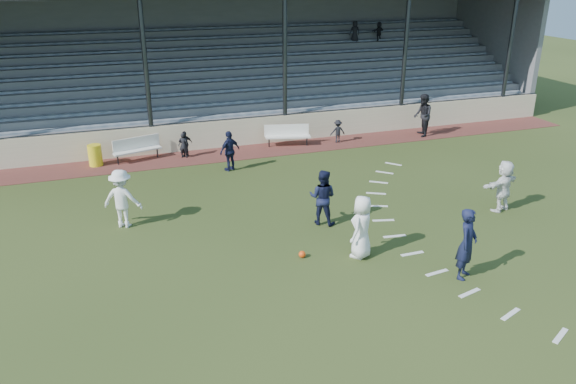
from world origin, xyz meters
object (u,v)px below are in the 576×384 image
object	(u,v)px
bench_right	(287,133)
bench_left	(137,147)
football	(302,254)
trash_bin	(95,155)
player_navy_lead	(467,244)
player_white_lead	(362,227)
official	(423,115)

from	to	relation	value
bench_right	bench_left	bearing A→B (deg)	-168.17
football	bench_right	bearing A→B (deg)	73.40
trash_bin	player_navy_lead	world-z (taller)	player_navy_lead
player_white_lead	player_navy_lead	world-z (taller)	player_navy_lead
player_white_lead	player_navy_lead	distance (m)	2.79
bench_left	football	bearing A→B (deg)	-86.72
official	player_navy_lead	bearing A→B (deg)	-9.14
official	player_white_lead	bearing A→B (deg)	-21.40
trash_bin	player_white_lead	world-z (taller)	player_white_lead
bench_left	football	xyz separation A→B (m)	(3.56, -10.12, -0.49)
bench_left	trash_bin	bearing A→B (deg)	170.18
bench_right	official	bearing A→B (deg)	7.53
bench_right	player_navy_lead	world-z (taller)	player_navy_lead
bench_left	football	world-z (taller)	bench_left
trash_bin	player_white_lead	xyz separation A→B (m)	(6.79, -10.38, 0.45)
bench_right	trash_bin	world-z (taller)	bench_right
bench_right	player_navy_lead	distance (m)	12.34
bench_left	trash_bin	distance (m)	1.68
trash_bin	official	distance (m)	14.74
official	trash_bin	bearing A→B (deg)	-74.70
bench_right	player_white_lead	bearing A→B (deg)	-84.66
player_navy_lead	official	distance (m)	13.08
trash_bin	player_white_lead	size ratio (longest dim) A/B	0.48
bench_left	bench_right	distance (m)	6.53
bench_right	player_navy_lead	bearing A→B (deg)	-74.01
bench_left	official	size ratio (longest dim) A/B	1.02
trash_bin	bench_right	bearing A→B (deg)	0.33
player_white_lead	trash_bin	bearing A→B (deg)	-98.24
bench_left	player_white_lead	distance (m)	11.74
official	bench_left	bearing A→B (deg)	-75.79
player_white_lead	official	size ratio (longest dim) A/B	0.90
football	player_white_lead	world-z (taller)	player_white_lead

